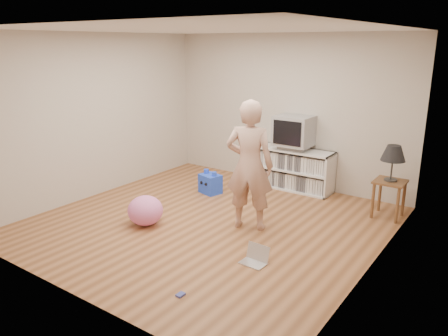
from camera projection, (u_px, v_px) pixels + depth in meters
ground at (209, 222)px, 6.15m from camera, size 4.50×4.50×0.00m
walls at (208, 132)px, 5.79m from camera, size 4.52×4.52×2.60m
ceiling at (207, 29)px, 5.43m from camera, size 4.50×4.50×0.01m
media_unit at (293, 169)px, 7.50m from camera, size 1.40×0.45×0.70m
dvd_deck at (293, 147)px, 7.38m from camera, size 0.45×0.35×0.07m
crt_tv at (294, 131)px, 7.30m from camera, size 0.60×0.53×0.50m
side_table at (389, 190)px, 6.23m from camera, size 0.42×0.42×0.55m
table_lamp at (393, 154)px, 6.09m from camera, size 0.34×0.34×0.52m
person at (250, 166)px, 5.75m from camera, size 0.74×0.60×1.75m
laptop at (256, 258)px, 5.02m from camera, size 0.30×0.25×0.20m
playing_cards at (181, 295)px, 4.37m from camera, size 0.07×0.09×0.02m
plush_blue at (210, 183)px, 7.31m from camera, size 0.40×0.35×0.39m
plush_pink at (145, 211)px, 6.02m from camera, size 0.61×0.61×0.41m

